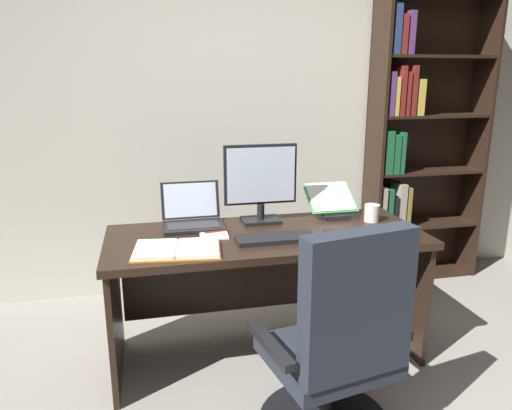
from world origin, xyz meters
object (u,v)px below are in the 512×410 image
at_px(laptop, 192,217).
at_px(coffee_mug, 372,213).
at_px(monitor, 261,184).
at_px(computer_mouse, 330,233).
at_px(notepad, 213,233).
at_px(bookshelf, 413,149).
at_px(desk, 263,263).
at_px(keyboard, 276,238).
at_px(open_binder, 177,249).
at_px(pen, 217,231).
at_px(reading_stand_with_book, 331,200).
at_px(office_chair, 338,356).

xyz_separation_m(laptop, coffee_mug, (1.05, -0.14, -0.00)).
xyz_separation_m(monitor, laptop, (-0.40, 0.00, -0.18)).
distance_m(computer_mouse, notepad, 0.63).
distance_m(bookshelf, notepad, 1.89).
bearing_deg(coffee_mug, monitor, 167.94).
xyz_separation_m(desk, laptop, (-0.38, 0.15, 0.25)).
xyz_separation_m(computer_mouse, notepad, (-0.60, 0.18, -0.02)).
bearing_deg(keyboard, desk, 95.68).
bearing_deg(monitor, computer_mouse, -49.41).
xyz_separation_m(open_binder, pen, (0.23, 0.23, 0.00)).
bearing_deg(laptop, desk, -22.07).
distance_m(desk, pen, 0.34).
distance_m(open_binder, notepad, 0.31).
bearing_deg(laptop, notepad, -61.40).
bearing_deg(reading_stand_with_book, desk, -156.32).
bearing_deg(desk, coffee_mug, 0.96).
xyz_separation_m(bookshelf, office_chair, (-1.26, -1.64, -0.60)).
bearing_deg(desk, bookshelf, 30.40).
relative_size(reading_stand_with_book, coffee_mug, 2.91).
distance_m(bookshelf, laptop, 1.90).
xyz_separation_m(desk, office_chair, (0.13, -0.83, -0.11)).
xyz_separation_m(bookshelf, keyboard, (-1.36, -1.01, -0.28)).
xyz_separation_m(office_chair, notepad, (-0.41, 0.81, 0.32)).
bearing_deg(keyboard, office_chair, -80.48).
bearing_deg(open_binder, desk, 33.58).
bearing_deg(laptop, open_binder, -106.03).
bearing_deg(desk, pen, -175.32).
relative_size(office_chair, reading_stand_with_book, 3.44).
height_order(desk, laptop, laptop).
relative_size(monitor, pen, 3.28).
height_order(laptop, computer_mouse, laptop).
distance_m(office_chair, monitor, 1.13).
bearing_deg(open_binder, laptop, 80.78).
xyz_separation_m(bookshelf, coffee_mug, (-0.72, -0.80, -0.24)).
height_order(keyboard, coffee_mug, coffee_mug).
xyz_separation_m(office_chair, coffee_mug, (0.54, 0.84, 0.36)).
relative_size(keyboard, reading_stand_with_book, 1.42).
height_order(reading_stand_with_book, pen, reading_stand_with_book).
height_order(computer_mouse, notepad, computer_mouse).
relative_size(reading_stand_with_book, pen, 2.12).
relative_size(computer_mouse, open_binder, 0.23).
height_order(open_binder, coffee_mug, coffee_mug).
bearing_deg(office_chair, keyboard, 88.69).
distance_m(office_chair, keyboard, 0.72).
relative_size(laptop, notepad, 1.62).
bearing_deg(monitor, bookshelf, 25.90).
relative_size(notepad, pen, 1.50).
bearing_deg(office_chair, coffee_mug, 46.56).
relative_size(laptop, reading_stand_with_book, 1.14).
bearing_deg(desk, office_chair, -81.40).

